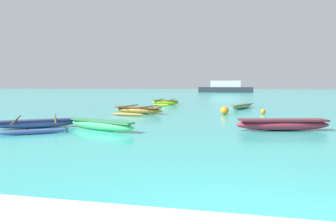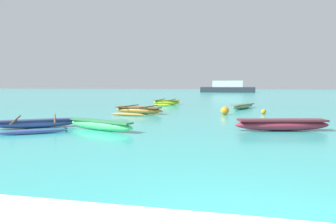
{
  "view_description": "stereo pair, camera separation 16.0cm",
  "coord_description": "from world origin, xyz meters",
  "views": [
    {
      "loc": [
        -0.73,
        -3.32,
        2.0
      ],
      "look_at": [
        -4.41,
        15.16,
        0.25
      ],
      "focal_mm": 32.0,
      "sensor_mm": 36.0,
      "label": 1
    },
    {
      "loc": [
        -0.57,
        -3.29,
        2.0
      ],
      "look_at": [
        -4.41,
        15.16,
        0.25
      ],
      "focal_mm": 32.0,
      "sensor_mm": 36.0,
      "label": 2
    }
  ],
  "objects": [
    {
      "name": "mooring_buoy_0",
      "position": [
        1.65,
        17.64,
        0.17
      ],
      "size": [
        0.34,
        0.34,
        0.34
      ],
      "color": "orange",
      "rests_on": "ground_plane"
    },
    {
      "name": "moored_boat_2",
      "position": [
        -6.12,
        8.78,
        0.25
      ],
      "size": [
        3.62,
        1.8,
        0.45
      ],
      "rotation": [
        0.0,
        0.0,
        -0.37
      ],
      "color": "#52DC7C",
      "rests_on": "ground_plane"
    },
    {
      "name": "moored_boat_1",
      "position": [
        -6.66,
        16.08,
        0.25
      ],
      "size": [
        3.51,
        3.47,
        0.54
      ],
      "rotation": [
        0.0,
        0.0,
        -0.18
      ],
      "color": "#BD8134",
      "rests_on": "ground_plane"
    },
    {
      "name": "moored_boat_4",
      "position": [
        1.63,
        10.25,
        0.27
      ],
      "size": [
        4.14,
        1.62,
        0.49
      ],
      "rotation": [
        0.0,
        0.0,
        0.22
      ],
      "color": "#992A3D",
      "rests_on": "ground_plane"
    },
    {
      "name": "moored_boat_3",
      "position": [
        0.46,
        21.91,
        0.21
      ],
      "size": [
        2.18,
        3.75,
        0.38
      ],
      "rotation": [
        0.0,
        0.0,
        1.13
      ],
      "color": "#8DAC77",
      "rests_on": "ground_plane"
    },
    {
      "name": "moored_boat_0",
      "position": [
        -9.33,
        8.85,
        0.2
      ],
      "size": [
        4.35,
        4.79,
        0.44
      ],
      "rotation": [
        0.0,
        0.0,
        0.56
      ],
      "color": "#414C9B",
      "rests_on": "ground_plane"
    },
    {
      "name": "moored_boat_5",
      "position": [
        -6.63,
        25.05,
        0.26
      ],
      "size": [
        2.63,
        3.65,
        0.54
      ],
      "rotation": [
        0.0,
        0.0,
        -0.02
      ],
      "color": "#AEC01E",
      "rests_on": "ground_plane"
    },
    {
      "name": "mooring_buoy_1",
      "position": [
        -0.9,
        16.68,
        0.27
      ],
      "size": [
        0.54,
        0.54,
        0.54
      ],
      "color": "orange",
      "rests_on": "ground_plane"
    },
    {
      "name": "distant_ferry",
      "position": [
        -1.3,
        71.61,
        1.17
      ],
      "size": [
        13.03,
        2.87,
        2.87
      ],
      "color": "#2D333D",
      "rests_on": "ground_plane"
    }
  ]
}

